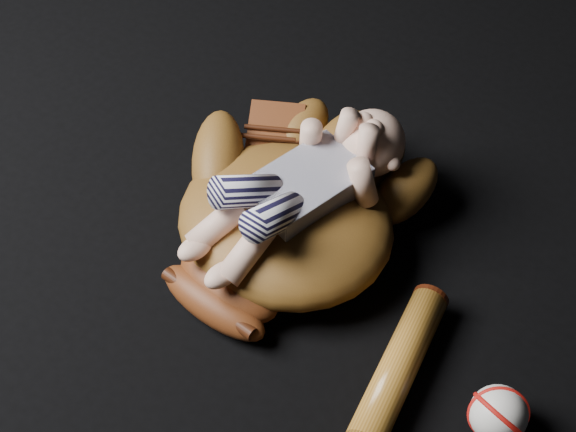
{
  "coord_description": "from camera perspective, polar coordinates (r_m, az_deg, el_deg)",
  "views": [
    {
      "loc": [
        0.52,
        -0.53,
        0.99
      ],
      "look_at": [
        0.05,
        0.09,
        0.07
      ],
      "focal_mm": 55.0,
      "sensor_mm": 36.0,
      "label": 1
    }
  ],
  "objects": [
    {
      "name": "baseball_glove",
      "position": [
        1.21,
        -0.18,
        0.07
      ],
      "size": [
        0.39,
        0.45,
        0.14
      ],
      "primitive_type": null,
      "rotation": [
        0.0,
        0.0,
        -0.03
      ],
      "color": "#5C3813",
      "rests_on": "ground"
    },
    {
      "name": "newborn_baby",
      "position": [
        1.17,
        0.17,
        1.73
      ],
      "size": [
        0.23,
        0.38,
        0.14
      ],
      "primitive_type": null,
      "rotation": [
        0.0,
        0.0,
        -0.21
      ],
      "color": "#E9B196",
      "rests_on": "baseball_glove"
    },
    {
      "name": "baseball",
      "position": [
        1.11,
        13.45,
        -12.35
      ],
      "size": [
        0.08,
        0.08,
        0.07
      ],
      "primitive_type": "sphere",
      "rotation": [
        0.0,
        0.0,
        0.15
      ],
      "color": "white",
      "rests_on": "ground"
    }
  ]
}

